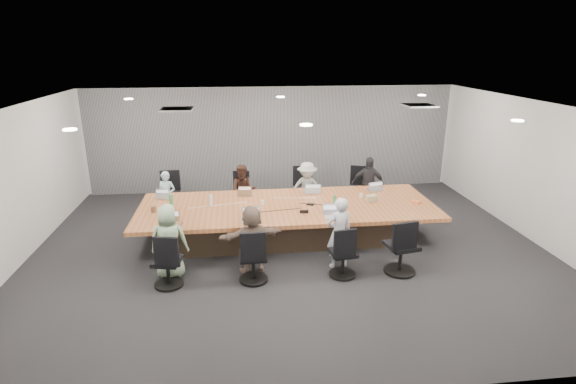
{
  "coord_description": "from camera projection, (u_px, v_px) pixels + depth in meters",
  "views": [
    {
      "loc": [
        -0.99,
        -8.06,
        3.85
      ],
      "look_at": [
        0.0,
        0.4,
        1.05
      ],
      "focal_mm": 28.0,
      "sensor_mm": 36.0,
      "label": 1
    }
  ],
  "objects": [
    {
      "name": "floor",
      "position": [
        290.0,
        248.0,
        8.91
      ],
      "size": [
        10.0,
        8.0,
        0.0
      ],
      "primitive_type": "cube",
      "color": "#242427",
      "rests_on": "ground"
    },
    {
      "name": "ceiling",
      "position": [
        291.0,
        106.0,
        8.04
      ],
      "size": [
        10.0,
        8.0,
        0.0
      ],
      "primitive_type": "cube",
      "color": "white",
      "rests_on": "wall_back"
    },
    {
      "name": "wall_back",
      "position": [
        273.0,
        139.0,
        12.25
      ],
      "size": [
        10.0,
        0.0,
        2.8
      ],
      "primitive_type": "cube",
      "rotation": [
        1.57,
        0.0,
        0.0
      ],
      "color": "beige",
      "rests_on": "ground"
    },
    {
      "name": "wall_front",
      "position": [
        337.0,
        290.0,
        4.7
      ],
      "size": [
        10.0,
        0.0,
        2.8
      ],
      "primitive_type": "cube",
      "rotation": [
        -1.57,
        0.0,
        0.0
      ],
      "color": "beige",
      "rests_on": "ground"
    },
    {
      "name": "wall_left",
      "position": [
        10.0,
        190.0,
        7.92
      ],
      "size": [
        0.0,
        8.0,
        2.8
      ],
      "primitive_type": "cube",
      "rotation": [
        1.57,
        0.0,
        1.57
      ],
      "color": "beige",
      "rests_on": "ground"
    },
    {
      "name": "wall_right",
      "position": [
        537.0,
        173.0,
        9.03
      ],
      "size": [
        0.0,
        8.0,
        2.8
      ],
      "primitive_type": "cube",
      "rotation": [
        1.57,
        0.0,
        -1.57
      ],
      "color": "beige",
      "rests_on": "ground"
    },
    {
      "name": "curtain",
      "position": [
        273.0,
        140.0,
        12.18
      ],
      "size": [
        9.8,
        0.04,
        2.8
      ],
      "primitive_type": "cube",
      "color": "gray",
      "rests_on": "ground"
    },
    {
      "name": "conference_table",
      "position": [
        287.0,
        220.0,
        9.26
      ],
      "size": [
        6.0,
        2.2,
        0.74
      ],
      "color": "#453427",
      "rests_on": "ground"
    },
    {
      "name": "chair_0",
      "position": [
        169.0,
        198.0,
        10.57
      ],
      "size": [
        0.62,
        0.62,
        0.85
      ],
      "primitive_type": null,
      "rotation": [
        0.0,
        0.0,
        3.23
      ],
      "color": "black",
      "rests_on": "ground"
    },
    {
      "name": "chair_1",
      "position": [
        244.0,
        197.0,
        10.78
      ],
      "size": [
        0.57,
        0.57,
        0.73
      ],
      "primitive_type": null,
      "rotation": [
        0.0,
        0.0,
        2.96
      ],
      "color": "black",
      "rests_on": "ground"
    },
    {
      "name": "chair_2",
      "position": [
        305.0,
        192.0,
        10.92
      ],
      "size": [
        0.64,
        0.64,
        0.87
      ],
      "primitive_type": null,
      "rotation": [
        0.0,
        0.0,
        3.04
      ],
      "color": "black",
      "rests_on": "ground"
    },
    {
      "name": "chair_3",
      "position": [
        363.0,
        191.0,
        11.1
      ],
      "size": [
        0.67,
        0.67,
        0.8
      ],
      "primitive_type": null,
      "rotation": [
        0.0,
        0.0,
        2.84
      ],
      "color": "black",
      "rests_on": "ground"
    },
    {
      "name": "chair_4",
      "position": [
        167.0,
        265.0,
        7.42
      ],
      "size": [
        0.6,
        0.6,
        0.75
      ],
      "primitive_type": null,
      "rotation": [
        0.0,
        0.0,
        -0.2
      ],
      "color": "black",
      "rests_on": "ground"
    },
    {
      "name": "chair_5",
      "position": [
        253.0,
        260.0,
        7.57
      ],
      "size": [
        0.53,
        0.53,
        0.77
      ],
      "primitive_type": null,
      "rotation": [
        0.0,
        0.0,
        0.01
      ],
      "color": "black",
      "rests_on": "ground"
    },
    {
      "name": "chair_6",
      "position": [
        343.0,
        257.0,
        7.75
      ],
      "size": [
        0.56,
        0.56,
        0.73
      ],
      "primitive_type": null,
      "rotation": [
        0.0,
        0.0,
        0.14
      ],
      "color": "black",
      "rests_on": "ground"
    },
    {
      "name": "chair_7",
      "position": [
        401.0,
        250.0,
        7.85
      ],
      "size": [
        0.69,
        0.69,
        0.87
      ],
      "primitive_type": null,
      "rotation": [
        0.0,
        0.0,
        0.2
      ],
      "color": "black",
      "rests_on": "ground"
    },
    {
      "name": "person_0",
      "position": [
        167.0,
        196.0,
        10.19
      ],
      "size": [
        0.48,
        0.37,
        1.15
      ],
      "primitive_type": "imported",
      "rotation": [
        0.0,
        0.0,
        6.02
      ],
      "color": "#9FC3D4",
      "rests_on": "ground"
    },
    {
      "name": "laptop_0",
      "position": [
        163.0,
        197.0,
        9.62
      ],
      "size": [
        0.33,
        0.26,
        0.02
      ],
      "primitive_type": "cube",
      "rotation": [
        0.0,
        0.0,
        2.93
      ],
      "color": "#B2B2B7",
      "rests_on": "conference_table"
    },
    {
      "name": "person_1",
      "position": [
        244.0,
        191.0,
        10.37
      ],
      "size": [
        0.64,
        0.52,
        1.26
      ],
      "primitive_type": "imported",
      "rotation": [
        0.0,
        0.0,
        6.21
      ],
      "color": "#35211A",
      "rests_on": "ground"
    },
    {
      "name": "laptop_1",
      "position": [
        244.0,
        194.0,
        9.81
      ],
      "size": [
        0.3,
        0.23,
        0.02
      ],
      "primitive_type": "cube",
      "rotation": [
        0.0,
        0.0,
        3.03
      ],
      "color": "#8C6647",
      "rests_on": "conference_table"
    },
    {
      "name": "person_2",
      "position": [
        307.0,
        189.0,
        10.53
      ],
      "size": [
        0.84,
        0.51,
        1.27
      ],
      "primitive_type": "imported",
      "rotation": [
        0.0,
        0.0,
        6.32
      ],
      "color": "#9CA19D",
      "rests_on": "ground"
    },
    {
      "name": "laptop_2",
      "position": [
        311.0,
        191.0,
        9.98
      ],
      "size": [
        0.37,
        0.27,
        0.02
      ],
      "primitive_type": "cube",
      "rotation": [
        0.0,
        0.0,
        3.03
      ],
      "color": "#B2B2B7",
      "rests_on": "conference_table"
    },
    {
      "name": "person_3",
      "position": [
        368.0,
        185.0,
        10.68
      ],
      "size": [
        0.85,
        0.5,
        1.36
      ],
      "primitive_type": "imported",
      "rotation": [
        0.0,
        0.0,
        6.06
      ],
      "color": "#28282D",
      "rests_on": "ground"
    },
    {
      "name": "laptop_3",
      "position": [
        375.0,
        189.0,
        10.14
      ],
      "size": [
        0.38,
        0.29,
        0.02
      ],
      "primitive_type": "cube",
      "rotation": [
        0.0,
        0.0,
        3.35
      ],
      "color": "#B2B2B7",
      "rests_on": "conference_table"
    },
    {
      "name": "person_4",
      "position": [
        169.0,
        241.0,
        7.66
      ],
      "size": [
        0.66,
        0.44,
        1.31
      ],
      "primitive_type": "imported",
      "rotation": [
        0.0,
        0.0,
        3.11
      ],
      "color": "#90AF8C",
      "rests_on": "ground"
    },
    {
      "name": "laptop_4",
      "position": [
        173.0,
        224.0,
        8.15
      ],
      "size": [
        0.37,
        0.29,
        0.02
      ],
      "primitive_type": "cube",
      "rotation": [
        0.0,
        0.0,
        -0.23
      ],
      "color": "#8C6647",
      "rests_on": "conference_table"
    },
    {
      "name": "person_5",
      "position": [
        252.0,
        239.0,
        7.83
      ],
      "size": [
        1.2,
        0.6,
        1.24
      ],
      "primitive_type": "imported",
      "rotation": [
        0.0,
        0.0,
        3.36
      ],
      "color": "#755D52",
      "rests_on": "ground"
    },
    {
      "name": "laptop_5",
      "position": [
        251.0,
        221.0,
        8.31
      ],
      "size": [
        0.35,
        0.26,
        0.02
      ],
      "primitive_type": "cube",
      "rotation": [
        0.0,
        0.0,
        0.09
      ],
      "color": "#B2B2B7",
      "rests_on": "conference_table"
    },
    {
      "name": "person_6",
      "position": [
        339.0,
        233.0,
        7.99
      ],
      "size": [
        0.54,
        0.42,
        1.32
      ],
      "primitive_type": "imported",
      "rotation": [
        0.0,
        0.0,
        3.37
      ],
      "color": "silver",
      "rests_on": "ground"
    },
    {
      "name": "laptop_6",
      "position": [
        333.0,
        217.0,
        8.48
      ],
      "size": [
        0.32,
        0.24,
        0.02
      ],
      "primitive_type": "cube",
      "rotation": [
        0.0,
        0.0,
        -0.14
      ],
      "color": "#B2B2B7",
      "rests_on": "conference_table"
    },
    {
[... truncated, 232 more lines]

